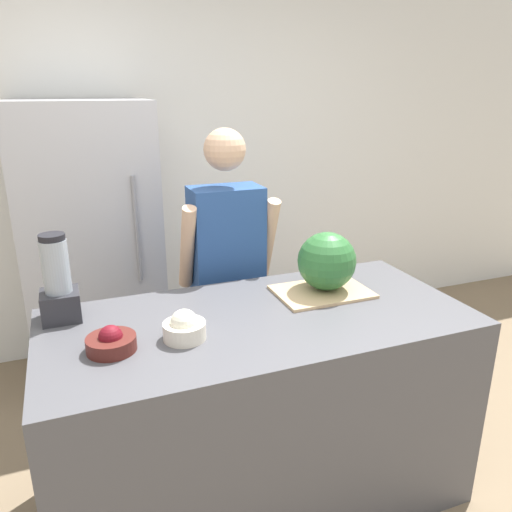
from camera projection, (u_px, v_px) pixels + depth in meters
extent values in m
cube|color=white|center=(168.00, 163.00, 3.48)|extent=(8.00, 0.06, 2.60)
cube|color=#4C4C51|center=(259.00, 409.00, 2.21)|extent=(1.76, 0.83, 0.90)
cube|color=#B7B7BC|center=(92.00, 247.00, 3.08)|extent=(0.79, 0.66, 1.74)
cylinder|color=gray|center=(137.00, 230.00, 2.81)|extent=(0.02, 0.02, 0.61)
cube|color=#4C608C|center=(229.00, 352.00, 2.81)|extent=(0.28, 0.18, 0.78)
cube|color=#284C8C|center=(226.00, 239.00, 2.60)|extent=(0.37, 0.22, 0.55)
sphere|color=#DBAD89|center=(225.00, 149.00, 2.45)|extent=(0.21, 0.21, 0.21)
cylinder|color=#DBAD89|center=(187.00, 248.00, 2.49)|extent=(0.07, 0.23, 0.46)
cylinder|color=#DBAD89|center=(268.00, 239.00, 2.64)|extent=(0.07, 0.23, 0.46)
cube|color=tan|center=(322.00, 292.00, 2.29)|extent=(0.42, 0.30, 0.01)
sphere|color=#2D6B33|center=(327.00, 261.00, 2.27)|extent=(0.27, 0.27, 0.27)
cylinder|color=#511E19|center=(111.00, 344.00, 1.79)|extent=(0.18, 0.18, 0.05)
sphere|color=maroon|center=(111.00, 337.00, 1.78)|extent=(0.09, 0.09, 0.09)
cylinder|color=beige|center=(185.00, 331.00, 1.87)|extent=(0.16, 0.16, 0.07)
sphere|color=white|center=(184.00, 323.00, 1.86)|extent=(0.11, 0.11, 0.11)
cube|color=#28282D|center=(61.00, 305.00, 2.02)|extent=(0.15, 0.15, 0.12)
cylinder|color=#99A3AD|center=(56.00, 266.00, 1.97)|extent=(0.11, 0.11, 0.22)
cylinder|color=black|center=(52.00, 237.00, 1.93)|extent=(0.10, 0.10, 0.02)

